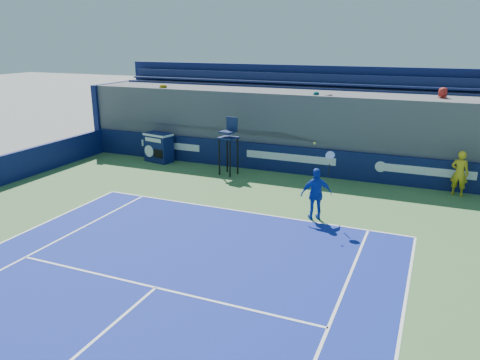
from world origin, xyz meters
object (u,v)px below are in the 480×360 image
at_px(tennis_player, 316,194).
at_px(match_clock, 159,147).
at_px(umpire_chair, 229,140).
at_px(ball_person, 460,173).

bearing_deg(tennis_player, match_clock, 153.46).
distance_m(umpire_chair, tennis_player, 6.02).
relative_size(ball_person, umpire_chair, 0.69).
distance_m(match_clock, tennis_player, 9.72).
height_order(umpire_chair, tennis_player, tennis_player).
relative_size(ball_person, match_clock, 1.20).
height_order(ball_person, umpire_chair, umpire_chair).
xyz_separation_m(ball_person, match_clock, (-12.99, -0.08, -0.13)).
distance_m(ball_person, umpire_chair, 9.08).
xyz_separation_m(ball_person, umpire_chair, (-9.03, -0.76, 0.66)).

